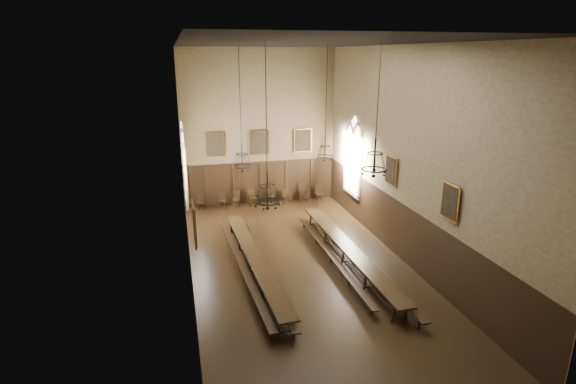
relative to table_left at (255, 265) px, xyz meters
name	(u,v)px	position (x,y,z in m)	size (l,w,h in m)	color
floor	(301,268)	(1.96, 0.03, -0.39)	(9.00, 18.00, 0.02)	black
ceiling	(303,43)	(1.96, 0.03, 8.63)	(9.00, 18.00, 0.02)	black
wall_back	(259,128)	(1.96, 9.04, 4.12)	(9.00, 0.02, 9.00)	#816C4F
wall_front	(421,263)	(1.96, -8.98, 4.12)	(9.00, 0.02, 9.00)	#816C4F
wall_left	(184,171)	(-2.55, 0.03, 4.12)	(0.02, 18.00, 9.00)	#816C4F
wall_right	(406,158)	(6.47, 0.03, 4.12)	(0.02, 18.00, 9.00)	#816C4F
wainscot_panelling	(301,240)	(1.96, 0.03, 0.87)	(9.00, 18.00, 2.50)	black
table_left	(255,265)	(0.00, 0.00, 0.00)	(1.12, 9.80, 0.76)	black
table_right	(348,255)	(4.01, -0.10, 0.01)	(0.84, 10.09, 0.79)	black
bench_left_outer	(241,265)	(-0.53, 0.26, -0.09)	(0.80, 10.35, 0.47)	black
bench_left_inner	(266,265)	(0.46, 0.00, -0.09)	(0.44, 10.15, 0.46)	black
bench_right_inner	(331,258)	(3.32, 0.12, -0.12)	(0.28, 9.10, 0.41)	black
bench_right_outer	(359,257)	(4.49, -0.20, -0.07)	(0.34, 10.78, 0.49)	black
chair_0	(201,205)	(-1.63, 8.54, -0.11)	(0.43, 0.43, 0.89)	black
chair_1	(222,203)	(-0.44, 8.54, -0.11)	(0.47, 0.47, 0.90)	black
chair_2	(236,202)	(0.40, 8.52, -0.10)	(0.49, 0.49, 0.93)	black
chair_3	(253,201)	(1.38, 8.55, -0.08)	(0.50, 0.50, 1.00)	black
chair_4	(270,199)	(2.44, 8.54, -0.09)	(0.50, 0.50, 0.97)	black
chair_5	(286,199)	(3.45, 8.56, -0.12)	(0.40, 0.40, 0.86)	black
chair_6	(303,196)	(4.49, 8.64, -0.07)	(0.52, 0.52, 1.04)	black
chair_7	(319,196)	(5.48, 8.51, -0.10)	(0.44, 0.44, 0.93)	black
chandelier_back_left	(242,159)	(0.01, 2.96, 3.78)	(0.86, 0.86, 5.34)	black
chandelier_back_right	(325,148)	(3.87, 2.84, 4.10)	(0.75, 0.75, 5.05)	black
chandelier_front_left	(267,192)	(0.06, -2.45, 3.86)	(0.85, 0.85, 5.26)	black
chandelier_front_right	(374,162)	(3.97, -2.23, 4.60)	(0.90, 0.90, 4.46)	black
portrait_back_0	(215,145)	(-0.64, 8.91, 3.32)	(1.10, 0.12, 1.40)	#BB792D
portrait_back_1	(260,142)	(1.96, 8.91, 3.32)	(1.10, 0.12, 1.40)	#BB792D
portrait_back_2	(303,140)	(4.56, 8.91, 3.32)	(1.10, 0.12, 1.40)	#BB792D
portrait_left_0	(188,184)	(-2.42, 1.03, 3.32)	(0.12, 1.00, 1.30)	#BB792D
portrait_left_1	(194,224)	(-2.42, -3.47, 3.32)	(0.12, 1.00, 1.30)	#BB792D
portrait_right_0	(391,171)	(6.34, 1.03, 3.32)	(0.12, 1.00, 1.30)	#BB792D
portrait_right_1	(450,202)	(6.34, -3.47, 3.32)	(0.12, 1.00, 1.30)	#BB792D
window_right	(353,156)	(6.39, 5.53, 3.02)	(0.20, 2.20, 4.60)	white
window_left	(184,165)	(-2.47, 5.53, 3.02)	(0.20, 2.20, 4.60)	white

